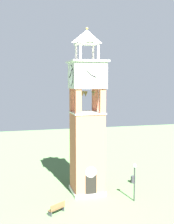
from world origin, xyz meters
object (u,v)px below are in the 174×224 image
(clock_tower, at_px, (87,126))
(lamp_post, at_px, (134,175))
(trash_bin, at_px, (133,179))
(park_bench, at_px, (57,208))

(clock_tower, height_order, lamp_post, clock_tower)
(lamp_post, bearing_deg, trash_bin, 67.07)
(clock_tower, height_order, trash_bin, clock_tower)
(lamp_post, bearing_deg, park_bench, -174.25)
(clock_tower, xyz_separation_m, park_bench, (-3.79, -4.10, -6.38))
(lamp_post, distance_m, trash_bin, 5.41)
(clock_tower, bearing_deg, park_bench, -132.72)
(park_bench, relative_size, lamp_post, 0.44)
(clock_tower, bearing_deg, trash_bin, 12.29)
(trash_bin, bearing_deg, lamp_post, -112.93)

